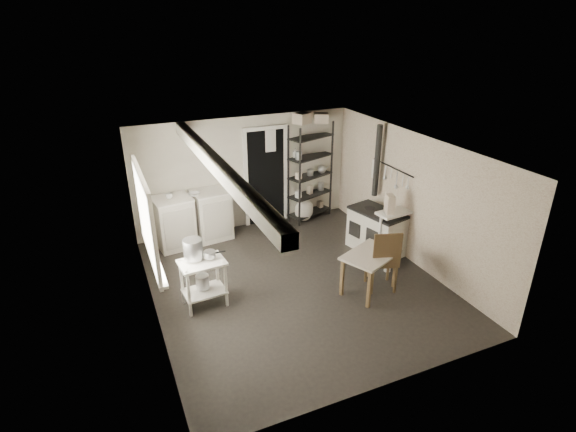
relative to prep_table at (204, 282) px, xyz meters
name	(u,v)px	position (x,y,z in m)	size (l,w,h in m)	color
floor	(295,283)	(1.52, 0.00, -0.40)	(5.00, 5.00, 0.00)	black
ceiling	(296,149)	(1.52, 0.00, 1.90)	(5.00, 5.00, 0.00)	silver
wall_back	(245,173)	(1.52, 2.50, 0.75)	(4.50, 0.02, 2.30)	#BDB5A1
wall_front	(390,307)	(1.52, -2.50, 0.75)	(4.50, 0.02, 2.30)	#BDB5A1
wall_left	(148,247)	(-0.73, 0.00, 0.75)	(0.02, 5.00, 2.30)	#BDB5A1
wall_right	(413,199)	(3.77, 0.00, 0.75)	(0.02, 5.00, 2.30)	#BDB5A1
window	(145,218)	(-0.70, 0.20, 1.10)	(0.12, 1.76, 1.28)	white
doorway	(266,178)	(1.97, 2.47, 0.60)	(0.96, 0.10, 2.08)	white
ceiling_beam	(217,165)	(0.32, 0.00, 1.80)	(0.18, 5.00, 0.18)	white
wallpaper_panel	(412,199)	(3.76, 0.00, 0.75)	(0.01, 5.00, 2.30)	beige
utensil_rail	(392,168)	(3.71, 0.60, 1.15)	(0.06, 1.20, 0.44)	#B7B7BA
prep_table	(204,282)	(0.00, 0.00, 0.00)	(0.66, 0.47, 0.76)	white
stockpot	(193,249)	(-0.09, 0.09, 0.54)	(0.28, 0.28, 0.31)	#B7B7BA
saucepan	(210,254)	(0.13, 0.01, 0.45)	(0.17, 0.17, 0.10)	#B7B7BA
bucket	(202,282)	(-0.01, 0.04, -0.02)	(0.20, 0.20, 0.22)	#B7B7BA
base_cabinets	(193,220)	(0.33, 2.18, 0.06)	(1.51, 0.65, 0.99)	beige
mixing_bowl	(195,197)	(0.38, 2.09, 0.56)	(0.29, 0.29, 0.07)	silver
counter_cup	(170,200)	(-0.07, 2.12, 0.57)	(0.13, 0.13, 0.10)	silver
shelf_rack	(310,177)	(2.91, 2.31, 0.55)	(0.99, 0.39, 2.09)	black
shelf_jar	(295,159)	(2.58, 2.36, 0.97)	(0.08, 0.09, 0.19)	silver
storage_box_a	(302,127)	(2.72, 2.34, 1.61)	(0.31, 0.27, 0.21)	beige
storage_box_b	(321,127)	(3.12, 2.27, 1.59)	(0.29, 0.27, 0.18)	beige
stove	(376,230)	(3.37, 0.43, 0.04)	(0.57, 1.03, 0.81)	beige
stovepipe	(377,161)	(3.62, 0.94, 1.19)	(0.10, 0.10, 1.33)	black
side_ledge	(391,237)	(3.45, 0.07, 0.03)	(0.61, 0.33, 0.93)	white
oats_box	(389,209)	(3.35, 0.07, 0.61)	(0.13, 0.22, 0.33)	beige
work_table	(369,270)	(2.51, -0.68, -0.02)	(0.89, 0.62, 0.68)	beige
table_cup	(386,245)	(2.75, -0.72, 0.41)	(0.11, 0.11, 0.10)	silver
chair	(382,261)	(2.74, -0.66, 0.09)	(0.44, 0.47, 1.07)	#513B22
flour_sack	(304,210)	(2.73, 2.20, -0.16)	(0.41, 0.35, 0.49)	silver
floor_crock	(387,267)	(3.15, -0.29, -0.33)	(0.12, 0.12, 0.15)	silver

